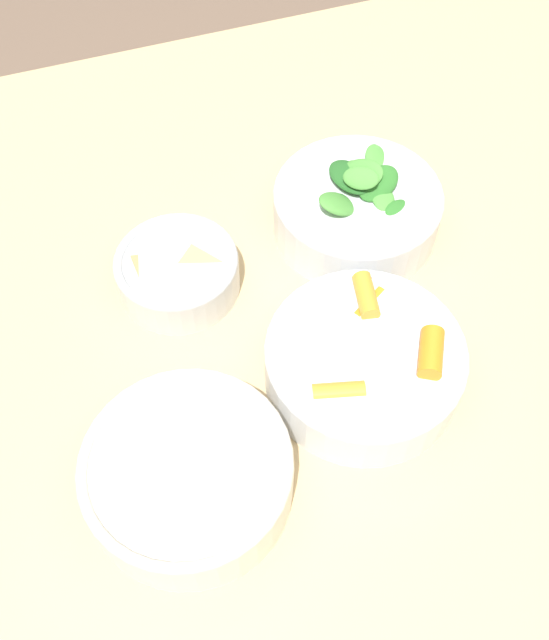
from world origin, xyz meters
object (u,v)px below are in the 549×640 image
(bowl_carrots, at_px, (364,362))
(bowl_beans_hotdog, at_px, (189,476))
(bowl_cookies, at_px, (178,271))
(bowl_greens, at_px, (357,207))

(bowl_carrots, height_order, bowl_beans_hotdog, bowl_carrots)
(bowl_cookies, bearing_deg, bowl_carrots, 129.45)
(bowl_greens, bearing_deg, bowl_beans_hotdog, 42.52)
(bowl_carrots, height_order, bowl_greens, bowl_greens)
(bowl_carrots, xyz_separation_m, bowl_greens, (-0.07, -0.19, 0.00))
(bowl_beans_hotdog, distance_m, bowl_cookies, 0.24)
(bowl_greens, relative_size, bowl_cookies, 1.43)
(bowl_carrots, xyz_separation_m, bowl_beans_hotdog, (0.19, 0.06, -0.00))
(bowl_greens, bearing_deg, bowl_carrots, 68.88)
(bowl_greens, distance_m, bowl_beans_hotdog, 0.36)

